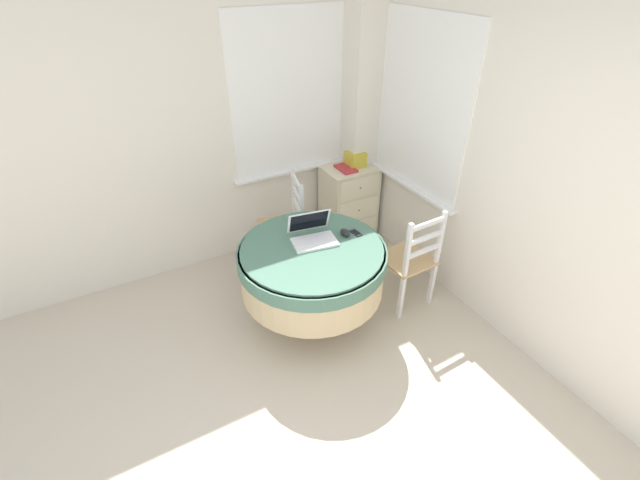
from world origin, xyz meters
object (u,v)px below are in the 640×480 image
object	(u,v)px
storage_box	(355,159)
book_on_cabinet	(346,168)
computer_mouse	(345,232)
dining_chair_near_back_window	(285,225)
laptop	(312,234)
corner_cabinet	(349,201)
round_dining_table	(312,266)
dining_chair_near_right_window	(410,261)
cell_phone	(356,233)

from	to	relation	value
storage_box	book_on_cabinet	distance (m)	0.14
computer_mouse	dining_chair_near_back_window	world-z (taller)	dining_chair_near_back_window
storage_box	book_on_cabinet	xyz separation A→B (m)	(-0.13, -0.03, -0.06)
laptop	corner_cabinet	bearing A→B (deg)	45.35
round_dining_table	book_on_cabinet	world-z (taller)	book_on_cabinet
dining_chair_near_right_window	round_dining_table	bearing A→B (deg)	167.68
laptop	computer_mouse	xyz separation A→B (m)	(0.25, -0.07, -0.02)
corner_cabinet	book_on_cabinet	distance (m)	0.40
cell_phone	dining_chair_near_right_window	size ratio (longest dim) A/B	0.12
laptop	dining_chair_near_right_window	world-z (taller)	laptop
storage_box	corner_cabinet	bearing A→B (deg)	179.30
dining_chair_near_right_window	corner_cabinet	world-z (taller)	dining_chair_near_right_window
laptop	book_on_cabinet	size ratio (longest dim) A/B	1.59
cell_phone	dining_chair_near_back_window	distance (m)	0.89
cell_phone	corner_cabinet	xyz separation A→B (m)	(0.58, 1.01, -0.36)
computer_mouse	dining_chair_near_back_window	bearing A→B (deg)	101.29
storage_box	dining_chair_near_back_window	bearing A→B (deg)	-166.98
round_dining_table	storage_box	size ratio (longest dim) A/B	6.46
round_dining_table	cell_phone	xyz separation A→B (m)	(0.39, 0.00, 0.18)
computer_mouse	corner_cabinet	world-z (taller)	computer_mouse
cell_phone	book_on_cabinet	bearing A→B (deg)	62.57
cell_phone	computer_mouse	bearing A→B (deg)	169.22
round_dining_table	dining_chair_near_right_window	size ratio (longest dim) A/B	1.22
round_dining_table	corner_cabinet	distance (m)	1.41
round_dining_table	corner_cabinet	world-z (taller)	corner_cabinet
computer_mouse	dining_chair_near_back_window	xyz separation A→B (m)	(-0.16, 0.79, -0.32)
computer_mouse	corner_cabinet	size ratio (longest dim) A/B	0.13
dining_chair_near_back_window	corner_cabinet	distance (m)	0.85
computer_mouse	dining_chair_near_right_window	world-z (taller)	dining_chair_near_right_window
cell_phone	book_on_cabinet	xyz separation A→B (m)	(0.51, 0.97, 0.04)
dining_chair_near_back_window	round_dining_table	bearing A→B (deg)	-99.97
round_dining_table	laptop	distance (m)	0.24
corner_cabinet	storage_box	world-z (taller)	storage_box
round_dining_table	computer_mouse	distance (m)	0.36
computer_mouse	round_dining_table	bearing A→B (deg)	-175.96
round_dining_table	book_on_cabinet	xyz separation A→B (m)	(0.89, 0.98, 0.21)
dining_chair_near_right_window	computer_mouse	bearing A→B (deg)	158.90
round_dining_table	cell_phone	bearing A→B (deg)	0.65
dining_chair_near_right_window	storage_box	xyz separation A→B (m)	(0.20, 1.19, 0.40)
cell_phone	corner_cabinet	world-z (taller)	corner_cabinet
computer_mouse	storage_box	world-z (taller)	storage_box
dining_chair_near_right_window	laptop	bearing A→B (deg)	160.64
storage_box	book_on_cabinet	world-z (taller)	storage_box
book_on_cabinet	dining_chair_near_back_window	bearing A→B (deg)	-167.24
dining_chair_near_right_window	book_on_cabinet	distance (m)	1.21
laptop	corner_cabinet	xyz separation A→B (m)	(0.91, 0.92, -0.40)
book_on_cabinet	computer_mouse	bearing A→B (deg)	-121.80
computer_mouse	book_on_cabinet	world-z (taller)	book_on_cabinet
storage_box	cell_phone	bearing A→B (deg)	-122.08
round_dining_table	corner_cabinet	xyz separation A→B (m)	(0.96, 1.01, -0.18)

